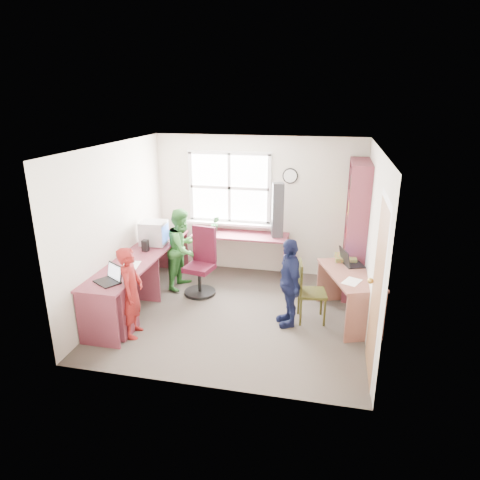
{
  "coord_description": "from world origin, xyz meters",
  "views": [
    {
      "loc": [
        1.24,
        -5.45,
        3.03
      ],
      "look_at": [
        0.0,
        0.25,
        1.05
      ],
      "focal_mm": 32.0,
      "sensor_mm": 36.0,
      "label": 1
    }
  ],
  "objects": [
    {
      "name": "speaker_b",
      "position": [
        -1.52,
        0.85,
        0.84
      ],
      "size": [
        0.09,
        0.09,
        0.18
      ],
      "rotation": [
        0.0,
        0.0,
        -0.01
      ],
      "color": "black",
      "rests_on": "l_desk"
    },
    {
      "name": "laptop_right",
      "position": [
        1.56,
        0.5,
        0.76
      ],
      "size": [
        0.39,
        0.43,
        0.24
      ],
      "rotation": [
        0.0,
        0.0,
        1.93
      ],
      "color": "black",
      "rests_on": "right_desk"
    },
    {
      "name": "bookshelf",
      "position": [
        1.65,
        1.19,
        1.0
      ],
      "size": [
        0.3,
        1.02,
        2.1
      ],
      "color": "brown",
      "rests_on": "ground"
    },
    {
      "name": "crt_monitor",
      "position": [
        -1.48,
        0.6,
        0.95
      ],
      "size": [
        0.41,
        0.37,
        0.39
      ],
      "rotation": [
        0.0,
        0.0,
        0.05
      ],
      "color": "silver",
      "rests_on": "l_desk"
    },
    {
      "name": "wooden_chair",
      "position": [
        1.01,
        0.02,
        0.48
      ],
      "size": [
        0.44,
        0.44,
        0.88
      ],
      "rotation": [
        0.0,
        0.0,
        0.17
      ],
      "color": "#363512",
      "rests_on": "ground"
    },
    {
      "name": "person_green",
      "position": [
        -1.06,
        0.74,
        0.66
      ],
      "size": [
        0.6,
        0.72,
        1.33
      ],
      "primitive_type": "imported",
      "rotation": [
        0.0,
        0.0,
        1.42
      ],
      "color": "#357C31",
      "rests_on": "ground"
    },
    {
      "name": "speaker_a",
      "position": [
        -1.5,
        0.29,
        0.84
      ],
      "size": [
        0.09,
        0.09,
        0.18
      ],
      "rotation": [
        0.0,
        0.0,
        -0.07
      ],
      "color": "black",
      "rests_on": "l_desk"
    },
    {
      "name": "laptop_left",
      "position": [
        -1.47,
        -0.87,
        0.8
      ],
      "size": [
        0.42,
        0.4,
        0.22
      ],
      "rotation": [
        0.0,
        0.0,
        -0.55
      ],
      "color": "black",
      "rests_on": "l_desk"
    },
    {
      "name": "potted_plant",
      "position": [
        -0.72,
        1.49,
        0.89
      ],
      "size": [
        0.18,
        0.15,
        0.28
      ],
      "primitive_type": "imported",
      "rotation": [
        0.0,
        0.0,
        0.24
      ],
      "color": "#296634",
      "rests_on": "l_desk"
    },
    {
      "name": "swivel_chair",
      "position": [
        -0.7,
        0.58,
        0.46
      ],
      "size": [
        0.59,
        0.59,
        1.08
      ],
      "rotation": [
        0.0,
        0.0,
        -0.19
      ],
      "color": "black",
      "rests_on": "ground"
    },
    {
      "name": "person_navy",
      "position": [
        0.76,
        -0.13,
        0.62
      ],
      "size": [
        0.55,
        0.79,
        1.25
      ],
      "primitive_type": "imported",
      "rotation": [
        0.0,
        0.0,
        -1.2
      ],
      "color": "#13183C",
      "rests_on": "ground"
    },
    {
      "name": "cd_tower",
      "position": [
        0.39,
        1.42,
        1.21
      ],
      "size": [
        0.22,
        0.21,
        0.92
      ],
      "rotation": [
        0.0,
        0.0,
        0.28
      ],
      "color": "black",
      "rests_on": "l_desk"
    },
    {
      "name": "game_box",
      "position": [
        1.51,
        0.69,
        0.73
      ],
      "size": [
        0.32,
        0.32,
        0.06
      ],
      "rotation": [
        0.0,
        0.0,
        0.06
      ],
      "color": "red",
      "rests_on": "right_desk"
    },
    {
      "name": "l_desk",
      "position": [
        -1.31,
        -0.28,
        0.46
      ],
      "size": [
        2.38,
        2.95,
        0.75
      ],
      "color": "brown",
      "rests_on": "ground"
    },
    {
      "name": "room",
      "position": [
        0.01,
        0.1,
        1.22
      ],
      "size": [
        3.64,
        3.44,
        2.44
      ],
      "color": "#413933",
      "rests_on": "ground"
    },
    {
      "name": "right_desk",
      "position": [
        1.57,
        0.17,
        0.51
      ],
      "size": [
        0.94,
        1.34,
        0.7
      ],
      "rotation": [
        0.0,
        0.0,
        0.35
      ],
      "color": "#8D5446",
      "rests_on": "ground"
    },
    {
      "name": "paper_a",
      "position": [
        -1.46,
        -0.3,
        0.75
      ],
      "size": [
        0.28,
        0.36,
        0.0
      ],
      "rotation": [
        0.0,
        0.0,
        0.19
      ],
      "color": "white",
      "rests_on": "l_desk"
    },
    {
      "name": "paper_b",
      "position": [
        1.58,
        -0.11,
        0.71
      ],
      "size": [
        0.29,
        0.33,
        0.0
      ],
      "rotation": [
        0.0,
        0.0,
        -0.43
      ],
      "color": "white",
      "rests_on": "right_desk"
    },
    {
      "name": "person_red",
      "position": [
        -1.2,
        -0.85,
        0.61
      ],
      "size": [
        0.36,
        0.49,
        1.23
      ],
      "primitive_type": "imported",
      "rotation": [
        0.0,
        0.0,
        1.73
      ],
      "color": "maroon",
      "rests_on": "ground"
    }
  ]
}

